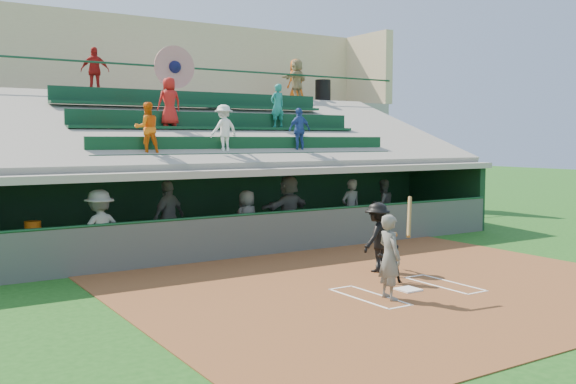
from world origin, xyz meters
TOP-DOWN VIEW (x-y plane):
  - ground at (0.00, 0.00)m, footprint 100.00×100.00m
  - dirt_slab at (0.00, 0.50)m, footprint 11.00×9.00m
  - home_plate at (0.00, 0.00)m, footprint 0.43×0.43m
  - batters_box_chalk at (0.00, 0.00)m, footprint 2.65×1.85m
  - dugout_floor at (0.00, 6.75)m, footprint 16.00×3.50m
  - concourse_slab at (0.00, 13.50)m, footprint 20.00×3.00m
  - grandstand at (-0.01, 10.51)m, footprint 20.40×10.40m
  - batter_at_plate at (-0.79, -0.33)m, footprint 0.86×0.74m
  - catcher at (0.16, 0.76)m, footprint 0.63×0.56m
  - home_umpire at (0.68, 1.76)m, footprint 1.18×0.94m
  - dugout_bench at (0.01, 7.87)m, footprint 13.99×4.58m
  - white_table at (-5.91, 6.10)m, footprint 1.03×0.89m
  - water_cooler at (-5.99, 6.13)m, footprint 0.37×0.37m
  - dugout_player_a at (-4.71, 5.22)m, footprint 1.33×0.93m
  - dugout_player_b at (-2.55, 6.37)m, footprint 1.23×0.97m
  - dugout_player_c at (-0.41, 6.00)m, footprint 0.89×0.68m
  - dugout_player_d at (1.19, 6.36)m, footprint 1.91×1.05m
  - dugout_player_e at (3.18, 5.94)m, footprint 0.67×0.44m
  - dugout_player_f at (5.19, 6.78)m, footprint 0.87×0.71m
  - trash_bin at (7.23, 13.10)m, footprint 0.66×0.66m
  - concourse_staff_a at (-2.57, 12.79)m, footprint 1.02×0.67m
  - concourse_staff_b at (5.84, 13.06)m, footprint 1.00×0.80m
  - concourse_staff_c at (5.34, 12.27)m, footprint 1.62×1.07m

SIDE VIEW (x-z plane):
  - ground at x=0.00m, z-range 0.00..0.00m
  - dirt_slab at x=0.00m, z-range 0.00..0.02m
  - dugout_floor at x=0.00m, z-range 0.00..0.04m
  - batters_box_chalk at x=0.00m, z-range 0.02..0.03m
  - home_plate at x=0.00m, z-range 0.02..0.05m
  - dugout_bench at x=0.01m, z-range 0.04..0.47m
  - white_table at x=-5.91m, z-range 0.04..0.81m
  - catcher at x=0.16m, z-range 0.02..1.11m
  - home_umpire at x=0.68m, z-range 0.02..1.62m
  - batter_at_plate at x=-0.79m, z-range -0.13..1.82m
  - dugout_player_c at x=-0.41m, z-range 0.04..1.66m
  - dugout_player_f at x=5.19m, z-range 0.04..1.72m
  - dugout_player_e at x=3.18m, z-range 0.04..1.85m
  - dugout_player_a at x=-4.71m, z-range 0.04..1.91m
  - water_cooler at x=-5.99m, z-range 0.81..1.17m
  - dugout_player_b at x=-2.55m, z-range 0.04..1.98m
  - dugout_player_d at x=1.19m, z-range 0.04..2.01m
  - grandstand at x=-0.01m, z-range -1.64..6.16m
  - concourse_slab at x=0.00m, z-range 0.00..4.60m
  - trash_bin at x=7.23m, z-range 4.60..5.59m
  - concourse_staff_a at x=-2.57m, z-range 4.60..6.21m
  - concourse_staff_c at x=5.34m, z-range 4.60..6.27m
  - concourse_staff_b at x=5.84m, z-range 4.60..6.38m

